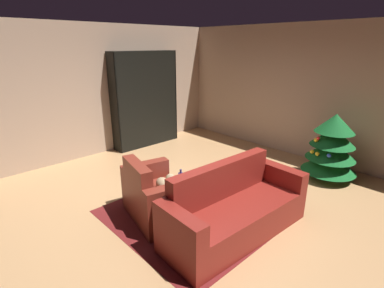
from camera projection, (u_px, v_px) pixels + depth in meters
The scene contains 11 objects.
ground_plane at pixel (196, 203), 4.61m from camera, with size 7.47×7.47×0.00m, color tan.
wall_back at pixel (303, 92), 6.18m from camera, with size 6.34×0.06×2.79m, color tan.
wall_left at pixel (96, 91), 6.32m from camera, with size 0.06×6.31×2.79m, color tan.
area_rug at pixel (191, 215), 4.28m from camera, with size 2.22×2.08×0.01m, color maroon.
bookshelf_unit at pixel (149, 100), 7.03m from camera, with size 0.36×1.66×2.22m.
armchair_red at pixel (156, 197), 4.15m from camera, with size 1.19×0.94×0.88m.
couch_red at pixel (234, 211), 3.81m from camera, with size 0.87×2.09×0.91m.
coffee_table at pixel (193, 189), 4.24m from camera, with size 0.77×0.77×0.42m.
book_stack_on_table at pixel (190, 185), 4.19m from camera, with size 0.23×0.17×0.07m.
bottle_on_table at pixel (181, 178), 4.29m from camera, with size 0.08×0.08×0.22m.
decorated_tree at pixel (332, 147), 5.26m from camera, with size 0.95×0.95×1.22m.
Camera 1 is at (2.91, -2.83, 2.37)m, focal length 27.45 mm.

